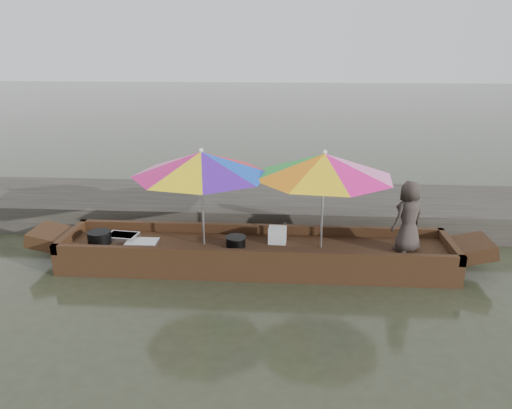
# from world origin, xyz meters

# --- Properties ---
(water) EXTENTS (80.00, 80.00, 0.00)m
(water) POSITION_xyz_m (0.00, 0.00, 0.00)
(water) COLOR #2C3020
(water) RESTS_ON ground
(dock) EXTENTS (22.00, 2.20, 0.50)m
(dock) POSITION_xyz_m (0.00, 2.20, 0.25)
(dock) COLOR #2D2B26
(dock) RESTS_ON ground
(boat_hull) EXTENTS (6.13, 1.20, 0.35)m
(boat_hull) POSITION_xyz_m (0.00, 0.00, 0.17)
(boat_hull) COLOR black
(boat_hull) RESTS_ON water
(cooking_pot) EXTENTS (0.37, 0.37, 0.20)m
(cooking_pot) POSITION_xyz_m (-2.50, -0.08, 0.45)
(cooking_pot) COLOR black
(cooking_pot) RESTS_ON boat_hull
(tray_crayfish) EXTENTS (0.53, 0.40, 0.09)m
(tray_crayfish) POSITION_xyz_m (-2.19, 0.09, 0.39)
(tray_crayfish) COLOR silver
(tray_crayfish) RESTS_ON boat_hull
(tray_scallop) EXTENTS (0.50, 0.35, 0.06)m
(tray_scallop) POSITION_xyz_m (-1.80, -0.10, 0.38)
(tray_scallop) COLOR silver
(tray_scallop) RESTS_ON boat_hull
(charcoal_grill) EXTENTS (0.30, 0.30, 0.14)m
(charcoal_grill) POSITION_xyz_m (-0.31, -0.05, 0.42)
(charcoal_grill) COLOR black
(charcoal_grill) RESTS_ON boat_hull
(supply_bag) EXTENTS (0.29, 0.23, 0.26)m
(supply_bag) POSITION_xyz_m (0.34, 0.14, 0.48)
(supply_bag) COLOR silver
(supply_bag) RESTS_ON boat_hull
(vendor) EXTENTS (0.65, 0.60, 1.12)m
(vendor) POSITION_xyz_m (2.33, -0.03, 0.91)
(vendor) COLOR #342D29
(vendor) RESTS_ON boat_hull
(umbrella_bow) EXTENTS (2.50, 2.50, 1.55)m
(umbrella_bow) POSITION_xyz_m (-0.82, 0.00, 1.12)
(umbrella_bow) COLOR red
(umbrella_bow) RESTS_ON boat_hull
(umbrella_stern) EXTENTS (2.64, 2.64, 1.55)m
(umbrella_stern) POSITION_xyz_m (1.03, 0.00, 1.12)
(umbrella_stern) COLOR #0C38D8
(umbrella_stern) RESTS_ON boat_hull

